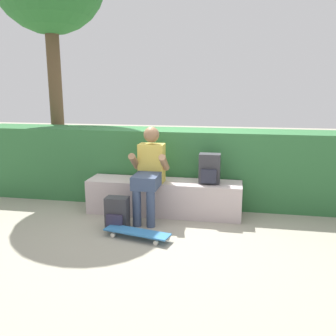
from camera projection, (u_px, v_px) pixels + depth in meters
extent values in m
plane|color=gray|center=(160.00, 220.00, 4.86)|extent=(24.00, 24.00, 0.00)
cube|color=#BCACAC|center=(164.00, 197.00, 5.07)|extent=(2.13, 0.47, 0.47)
cube|color=gold|center=(152.00, 163.00, 4.92)|extent=(0.34, 0.22, 0.52)
sphere|color=#8C6647|center=(151.00, 135.00, 4.83)|extent=(0.21, 0.21, 0.21)
cube|color=#384766|center=(146.00, 181.00, 4.66)|extent=(0.32, 0.40, 0.17)
cylinder|color=#384766|center=(137.00, 208.00, 4.60)|extent=(0.11, 0.11, 0.47)
cylinder|color=#384766|center=(151.00, 209.00, 4.57)|extent=(0.11, 0.11, 0.47)
cylinder|color=#8C6647|center=(135.00, 162.00, 4.81)|extent=(0.09, 0.33, 0.27)
cylinder|color=#8C6647|center=(164.00, 163.00, 4.74)|extent=(0.09, 0.33, 0.27)
cube|color=teal|center=(137.00, 232.00, 4.24)|extent=(0.82, 0.37, 0.02)
cylinder|color=silver|center=(161.00, 238.00, 4.21)|extent=(0.06, 0.04, 0.05)
cylinder|color=silver|center=(156.00, 243.00, 4.08)|extent=(0.06, 0.04, 0.05)
cylinder|color=silver|center=(120.00, 230.00, 4.43)|extent=(0.06, 0.04, 0.05)
cylinder|color=silver|center=(113.00, 235.00, 4.30)|extent=(0.06, 0.04, 0.05)
cube|color=#333338|center=(210.00, 168.00, 4.86)|extent=(0.28, 0.18, 0.40)
cube|color=#262836|center=(209.00, 176.00, 4.76)|extent=(0.20, 0.05, 0.18)
cube|color=#333338|center=(117.00, 213.00, 4.54)|extent=(0.28, 0.18, 0.40)
cube|color=#322D45|center=(115.00, 222.00, 4.45)|extent=(0.20, 0.05, 0.18)
cube|color=#2F6738|center=(167.00, 165.00, 5.59)|extent=(6.02, 0.69, 1.11)
cylinder|color=brown|center=(56.00, 95.00, 6.24)|extent=(0.22, 0.22, 3.18)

